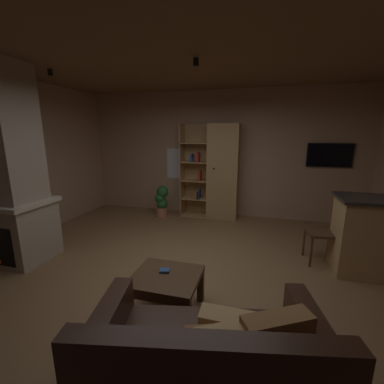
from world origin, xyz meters
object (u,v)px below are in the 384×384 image
Objects in this scene: bookshelf_cabinet at (219,173)px; leather_couch at (210,369)px; coffee_table at (166,282)px; wall_mounted_tv at (329,155)px; dining_chair at (329,228)px; potted_floor_plant at (162,200)px; table_book_0 at (165,271)px; stone_fireplace at (9,177)px.

leather_couch is (0.64, -4.11, -0.71)m from bookshelf_cabinet.
coffee_table is at bearing 127.08° from leather_couch.
wall_mounted_tv is (2.20, 0.21, 0.41)m from bookshelf_cabinet.
dining_chair reaches higher than potted_floor_plant.
bookshelf_cabinet is at bearing 90.00° from coffee_table.
bookshelf_cabinet is 1.42m from potted_floor_plant.
potted_floor_plant is (-3.10, 1.33, -0.14)m from dining_chair.
stone_fireplace is at bearing 169.46° from table_book_0.
bookshelf_cabinet is at bearing 138.54° from dining_chair.
coffee_table is 0.82× the size of wall_mounted_tv.
leather_couch is at bearing -63.73° from potted_floor_plant.
potted_floor_plant is at bearing 112.49° from table_book_0.
stone_fireplace is 1.63× the size of leather_couch.
stone_fireplace is 3.02× the size of dining_chair.
bookshelf_cabinet reaches higher than table_book_0.
dining_chair is (4.42, 1.09, -0.73)m from stone_fireplace.
bookshelf_cabinet reaches higher than leather_couch.
leather_couch is at bearing -109.81° from wall_mounted_tv.
stone_fireplace is at bearing -132.94° from bookshelf_cabinet.
leather_couch is (3.19, -1.37, -0.94)m from stone_fireplace.
coffee_table is at bearing -122.26° from wall_mounted_tv.
stone_fireplace reaches higher than bookshelf_cabinet.
dining_chair is 2.10m from wall_mounted_tv.
wall_mounted_tv reaches higher than coffee_table.
dining_chair is at bearing 63.37° from leather_couch.
leather_couch is 2.76m from dining_chair.
wall_mounted_tv is at bearing 31.87° from stone_fireplace.
wall_mounted_tv is (1.56, 4.33, 1.12)m from leather_couch.
coffee_table is at bearing -11.74° from stone_fireplace.
leather_couch is 4.23m from potted_floor_plant.
leather_couch reaches higher than coffee_table.
table_book_0 is 3.12m from potted_floor_plant.
coffee_table is (-0.00, -3.27, -0.69)m from bookshelf_cabinet.
potted_floor_plant reaches higher than coffee_table.
table_book_0 is 2.46m from dining_chair.
table_book_0 is at bearing 126.74° from leather_couch.
stone_fireplace reaches higher than dining_chair.
stone_fireplace is 1.35× the size of bookshelf_cabinet.
leather_couch is at bearing -116.63° from dining_chair.
table_book_0 is 0.12× the size of wall_mounted_tv.
wall_mounted_tv reaches higher than potted_floor_plant.
table_book_0 is at bearing -67.51° from potted_floor_plant.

